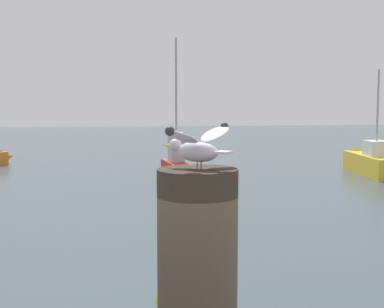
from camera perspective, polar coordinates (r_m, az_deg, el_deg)
The scene contains 5 objects.
mooring_post at distance 2.81m, azimuth 0.57°, elevation -13.15°, with size 0.40×0.40×1.14m, color #382D23.
seagull at distance 2.67m, azimuth 0.50°, elevation 0.89°, with size 0.42×0.49×0.22m.
boat_yellow at distance 23.31m, azimuth 18.04°, elevation -0.74°, with size 1.25×4.75×4.21m.
boat_red at distance 19.32m, azimuth -1.34°, elevation -1.52°, with size 1.16×3.35×5.20m.
channel_buoy at distance 6.80m, azimuth -1.38°, elevation -15.88°, with size 0.56×0.56×1.33m.
Camera 1 is at (-0.76, -2.94, 2.97)m, focal length 50.81 mm.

